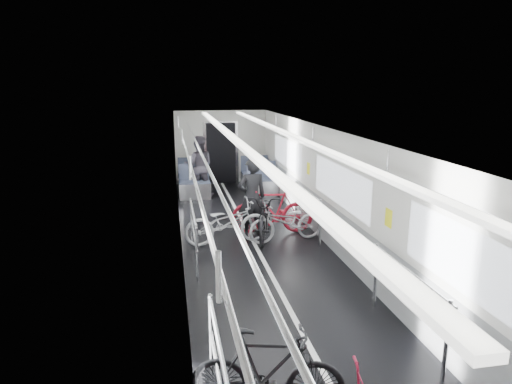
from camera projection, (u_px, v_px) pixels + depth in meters
car_shell at (247, 183)px, 10.10m from camera, size 3.02×14.01×2.41m
bike_left_mid at (268, 372)px, 4.57m from camera, size 1.63×0.80×0.95m
bike_left_far at (227, 222)px, 9.46m from camera, size 1.83×0.81×0.93m
bike_right_mid at (286, 222)px, 9.60m from camera, size 1.71×0.82×0.86m
bike_right_far at (272, 209)px, 10.12m from camera, size 1.86×0.74×1.09m
bike_aisle at (266, 214)px, 9.88m from camera, size 1.21×2.03×1.01m
person_standing at (252, 198)px, 9.84m from camera, size 0.69×0.51×1.74m
person_seated at (199, 166)px, 13.35m from camera, size 0.93×0.76×1.79m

